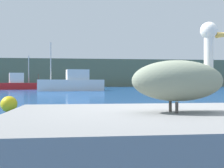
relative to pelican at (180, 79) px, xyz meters
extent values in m
plane|color=#194C93|center=(0.06, 0.74, -1.06)|extent=(260.00, 260.00, 0.00)
cube|color=#5B664C|center=(0.06, 64.06, 2.01)|extent=(140.00, 12.84, 6.13)
cube|color=gray|center=(-0.02, 0.00, -0.69)|extent=(3.33, 2.23, 0.73)
ellipsoid|color=gray|center=(-0.02, 0.00, -0.02)|extent=(0.94, 0.52, 0.40)
cylinder|color=white|center=(0.30, 0.02, 0.23)|extent=(0.09, 0.09, 0.39)
sphere|color=white|center=(0.30, 0.02, 0.48)|extent=(0.17, 0.17, 0.17)
cylinder|color=#4C4742|center=(-0.07, 0.08, -0.27)|extent=(0.03, 0.03, 0.11)
cylinder|color=#4C4742|center=(-0.06, -0.08, -0.27)|extent=(0.03, 0.03, 0.11)
cube|color=red|center=(-10.21, 37.36, -0.60)|extent=(6.86, 3.84, 0.91)
cube|color=silver|center=(-9.93, 37.44, 0.56)|extent=(2.26, 2.08, 1.40)
cylinder|color=#B2B2B2|center=(-8.32, 37.92, 1.83)|extent=(0.12, 0.12, 3.95)
cylinder|color=#3F382D|center=(-7.20, 38.25, 0.20)|extent=(0.10, 0.10, 0.70)
cube|color=yellow|center=(14.70, 40.10, -0.37)|extent=(4.91, 3.04, 1.37)
cube|color=silver|center=(15.11, 39.95, 0.91)|extent=(2.18, 1.85, 1.19)
cylinder|color=#B2B2B2|center=(16.02, 39.62, 1.61)|extent=(0.12, 0.12, 2.59)
cube|color=white|center=(-2.14, 30.43, -0.40)|extent=(7.91, 3.57, 1.32)
cube|color=silver|center=(-1.34, 30.54, 0.85)|extent=(2.82, 2.50, 1.19)
cylinder|color=#B2B2B2|center=(-4.41, 30.11, 2.43)|extent=(0.12, 0.12, 4.35)
cylinder|color=#3F382D|center=(-5.77, 29.92, 0.61)|extent=(0.10, 0.10, 0.70)
sphere|color=yellow|center=(-3.38, 7.10, -0.78)|extent=(0.55, 0.55, 0.55)
camera|label=1|loc=(-0.96, -2.60, -0.03)|focal=44.35mm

